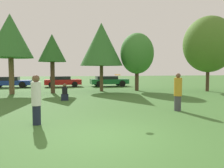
% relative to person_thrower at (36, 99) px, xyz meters
% --- Properties ---
extents(ground_plane, '(120.00, 120.00, 0.00)m').
position_rel_person_thrower_xyz_m(ground_plane, '(2.26, -1.91, -0.90)').
color(ground_plane, '#3D6B2D').
extents(person_thrower, '(0.33, 0.33, 1.76)m').
position_rel_person_thrower_xyz_m(person_thrower, '(0.00, 0.00, 0.00)').
color(person_thrower, '#191E33').
rests_on(person_thrower, ground).
extents(person_catcher, '(0.37, 0.37, 1.78)m').
position_rel_person_thrower_xyz_m(person_catcher, '(6.18, 1.35, -0.01)').
color(person_catcher, '#3F3F47').
rests_on(person_catcher, ground).
extents(frisbee, '(0.24, 0.24, 0.04)m').
position_rel_person_thrower_xyz_m(frisbee, '(3.07, 0.58, 0.83)').
color(frisbee, orange).
extents(bystander_sitting, '(0.45, 0.38, 1.08)m').
position_rel_person_thrower_xyz_m(bystander_sitting, '(0.91, 5.97, -0.46)').
color(bystander_sitting, '#191E33').
rests_on(bystander_sitting, ground).
extents(tree_1, '(3.43, 3.43, 6.32)m').
position_rel_person_thrower_xyz_m(tree_1, '(-3.26, 10.43, 3.67)').
color(tree_1, brown).
rests_on(tree_1, ground).
extents(tree_2, '(2.25, 2.25, 4.85)m').
position_rel_person_thrower_xyz_m(tree_2, '(-0.11, 10.42, 2.76)').
color(tree_2, '#473323').
rests_on(tree_2, ground).
extents(tree_3, '(3.81, 3.81, 6.12)m').
position_rel_person_thrower_xyz_m(tree_3, '(4.10, 11.29, 3.30)').
color(tree_3, brown).
rests_on(tree_3, ground).
extents(tree_4, '(3.07, 3.07, 5.31)m').
position_rel_person_thrower_xyz_m(tree_4, '(7.40, 11.12, 2.52)').
color(tree_4, '#473323').
rests_on(tree_4, ground).
extents(tree_5, '(4.40, 4.40, 6.68)m').
position_rel_person_thrower_xyz_m(tree_5, '(13.45, 9.26, 3.29)').
color(tree_5, '#473323').
rests_on(tree_5, ground).
extents(parked_car_blue, '(4.28, 2.04, 1.18)m').
position_rel_person_thrower_xyz_m(parked_car_blue, '(-5.06, 17.20, -0.27)').
color(parked_car_blue, '#1E389E').
rests_on(parked_car_blue, ground).
extents(parked_car_red, '(4.09, 1.98, 1.20)m').
position_rel_person_thrower_xyz_m(parked_car_red, '(0.54, 17.10, -0.26)').
color(parked_car_red, red).
rests_on(parked_car_red, ground).
extents(parked_car_green, '(4.40, 2.13, 1.20)m').
position_rel_person_thrower_xyz_m(parked_car_green, '(5.81, 16.74, -0.24)').
color(parked_car_green, '#196633').
rests_on(parked_car_green, ground).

